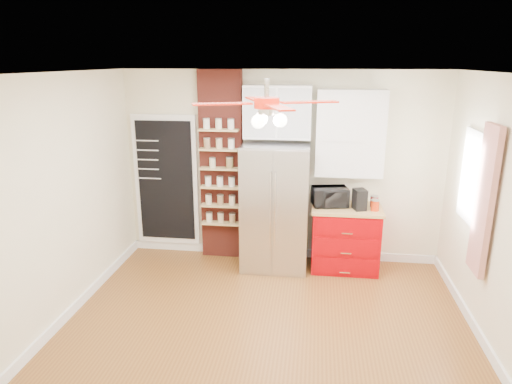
# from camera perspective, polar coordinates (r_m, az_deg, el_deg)

# --- Properties ---
(floor) EXTENTS (4.50, 4.50, 0.00)m
(floor) POSITION_cam_1_polar(r_m,az_deg,el_deg) (5.17, 1.16, -16.86)
(floor) COLOR brown
(floor) RESTS_ON ground
(ceiling) EXTENTS (4.50, 4.50, 0.00)m
(ceiling) POSITION_cam_1_polar(r_m,az_deg,el_deg) (4.33, 1.37, 14.63)
(ceiling) COLOR white
(ceiling) RESTS_ON wall_back
(wall_back) EXTENTS (4.50, 0.02, 2.70)m
(wall_back) POSITION_cam_1_polar(r_m,az_deg,el_deg) (6.49, 3.21, 3.10)
(wall_back) COLOR #F0E9C1
(wall_back) RESTS_ON floor
(wall_front) EXTENTS (4.50, 0.02, 2.70)m
(wall_front) POSITION_cam_1_polar(r_m,az_deg,el_deg) (2.77, -3.48, -15.81)
(wall_front) COLOR #F0E9C1
(wall_front) RESTS_ON floor
(wall_left) EXTENTS (0.02, 4.00, 2.70)m
(wall_left) POSITION_cam_1_polar(r_m,az_deg,el_deg) (5.30, -23.71, -1.30)
(wall_left) COLOR #F0E9C1
(wall_left) RESTS_ON floor
(wall_right) EXTENTS (0.02, 4.00, 2.70)m
(wall_right) POSITION_cam_1_polar(r_m,az_deg,el_deg) (4.88, 28.55, -3.34)
(wall_right) COLOR #F0E9C1
(wall_right) RESTS_ON floor
(chalkboard) EXTENTS (0.95, 0.05, 1.95)m
(chalkboard) POSITION_cam_1_polar(r_m,az_deg,el_deg) (6.85, -11.17, 1.36)
(chalkboard) COLOR white
(chalkboard) RESTS_ON wall_back
(brick_pillar) EXTENTS (0.60, 0.16, 2.70)m
(brick_pillar) POSITION_cam_1_polar(r_m,az_deg,el_deg) (6.53, -4.31, 3.16)
(brick_pillar) COLOR maroon
(brick_pillar) RESTS_ON floor
(fridge) EXTENTS (0.90, 0.70, 1.75)m
(fridge) POSITION_cam_1_polar(r_m,az_deg,el_deg) (6.27, 2.42, -1.88)
(fridge) COLOR #B5B5BA
(fridge) RESTS_ON floor
(upper_glass_cabinet) EXTENTS (0.90, 0.35, 0.70)m
(upper_glass_cabinet) POSITION_cam_1_polar(r_m,az_deg,el_deg) (6.19, 2.73, 9.98)
(upper_glass_cabinet) COLOR white
(upper_glass_cabinet) RESTS_ON wall_back
(red_cabinet) EXTENTS (0.94, 0.64, 0.90)m
(red_cabinet) POSITION_cam_1_polar(r_m,az_deg,el_deg) (6.45, 11.07, -5.64)
(red_cabinet) COLOR #A10006
(red_cabinet) RESTS_ON floor
(upper_shelf_unit) EXTENTS (0.90, 0.30, 1.15)m
(upper_shelf_unit) POSITION_cam_1_polar(r_m,az_deg,el_deg) (6.24, 11.69, 7.17)
(upper_shelf_unit) COLOR white
(upper_shelf_unit) RESTS_ON wall_back
(window) EXTENTS (0.04, 0.75, 1.05)m
(window) POSITION_cam_1_polar(r_m,az_deg,el_deg) (5.64, 25.53, 1.59)
(window) COLOR white
(window) RESTS_ON wall_right
(curtain) EXTENTS (0.06, 0.40, 1.55)m
(curtain) POSITION_cam_1_polar(r_m,az_deg,el_deg) (5.14, 26.65, -0.99)
(curtain) COLOR red
(curtain) RESTS_ON wall_right
(ceiling_fan) EXTENTS (1.40, 1.40, 0.44)m
(ceiling_fan) POSITION_cam_1_polar(r_m,az_deg,el_deg) (4.35, 1.35, 10.99)
(ceiling_fan) COLOR silver
(ceiling_fan) RESTS_ON ceiling
(toaster_oven) EXTENTS (0.52, 0.40, 0.26)m
(toaster_oven) POSITION_cam_1_polar(r_m,az_deg,el_deg) (6.28, 9.21, -0.58)
(toaster_oven) COLOR black
(toaster_oven) RESTS_ON red_cabinet
(coffee_maker) EXTENTS (0.20, 0.22, 0.28)m
(coffee_maker) POSITION_cam_1_polar(r_m,az_deg,el_deg) (6.19, 12.83, -0.91)
(coffee_maker) COLOR black
(coffee_maker) RESTS_ON red_cabinet
(canister_left) EXTENTS (0.14, 0.14, 0.14)m
(canister_left) POSITION_cam_1_polar(r_m,az_deg,el_deg) (6.22, 14.64, -1.66)
(canister_left) COLOR red
(canister_left) RESTS_ON red_cabinet
(canister_right) EXTENTS (0.12, 0.12, 0.15)m
(canister_right) POSITION_cam_1_polar(r_m,az_deg,el_deg) (6.36, 14.56, -1.19)
(canister_right) COLOR #A60914
(canister_right) RESTS_ON red_cabinet
(pantry_jar_oats) EXTENTS (0.10, 0.10, 0.13)m
(pantry_jar_oats) POSITION_cam_1_polar(r_m,az_deg,el_deg) (6.37, -5.46, 3.62)
(pantry_jar_oats) COLOR beige
(pantry_jar_oats) RESTS_ON brick_pillar
(pantry_jar_beans) EXTENTS (0.13, 0.13, 0.14)m
(pantry_jar_beans) POSITION_cam_1_polar(r_m,az_deg,el_deg) (6.34, -3.31, 3.64)
(pantry_jar_beans) COLOR olive
(pantry_jar_beans) RESTS_ON brick_pillar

